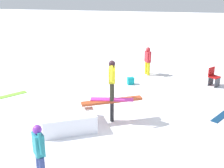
{
  "coord_description": "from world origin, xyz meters",
  "views": [
    {
      "loc": [
        1.37,
        -10.06,
        5.26
      ],
      "look_at": [
        0.0,
        0.0,
        1.44
      ],
      "focal_mm": 50.0,
      "sensor_mm": 36.0,
      "label": 1
    }
  ],
  "objects_px": {
    "rail_feature": "(112,103)",
    "bystander_teal": "(39,150)",
    "bystander_red": "(148,59)",
    "folding_chair": "(214,77)",
    "loose_snowboard_lime": "(10,95)",
    "main_rider_on_rail": "(112,81)",
    "loose_snowboard_navy": "(222,115)",
    "backpack_on_snow": "(131,81)"
  },
  "relations": [
    {
      "from": "rail_feature",
      "to": "bystander_teal",
      "type": "height_order",
      "value": "bystander_teal"
    },
    {
      "from": "bystander_red",
      "to": "folding_chair",
      "type": "height_order",
      "value": "bystander_red"
    },
    {
      "from": "bystander_red",
      "to": "loose_snowboard_lime",
      "type": "height_order",
      "value": "bystander_red"
    },
    {
      "from": "rail_feature",
      "to": "bystander_red",
      "type": "distance_m",
      "value": 5.56
    },
    {
      "from": "main_rider_on_rail",
      "to": "loose_snowboard_navy",
      "type": "distance_m",
      "value": 4.46
    },
    {
      "from": "backpack_on_snow",
      "to": "main_rider_on_rail",
      "type": "bearing_deg",
      "value": -117.63
    },
    {
      "from": "main_rider_on_rail",
      "to": "backpack_on_snow",
      "type": "distance_m",
      "value": 4.14
    },
    {
      "from": "folding_chair",
      "to": "main_rider_on_rail",
      "type": "bearing_deg",
      "value": 179.52
    },
    {
      "from": "bystander_red",
      "to": "backpack_on_snow",
      "type": "distance_m",
      "value": 1.85
    },
    {
      "from": "rail_feature",
      "to": "main_rider_on_rail",
      "type": "bearing_deg",
      "value": 0.0
    },
    {
      "from": "loose_snowboard_lime",
      "to": "folding_chair",
      "type": "relative_size",
      "value": 1.63
    },
    {
      "from": "rail_feature",
      "to": "backpack_on_snow",
      "type": "bearing_deg",
      "value": 61.14
    },
    {
      "from": "loose_snowboard_navy",
      "to": "folding_chair",
      "type": "xyz_separation_m",
      "value": [
        0.16,
        3.23,
        0.4
      ]
    },
    {
      "from": "backpack_on_snow",
      "to": "loose_snowboard_lime",
      "type": "bearing_deg",
      "value": -179.71
    },
    {
      "from": "main_rider_on_rail",
      "to": "loose_snowboard_lime",
      "type": "distance_m",
      "value": 5.28
    },
    {
      "from": "backpack_on_snow",
      "to": "bystander_teal",
      "type": "bearing_deg",
      "value": -125.61
    },
    {
      "from": "bystander_red",
      "to": "bystander_teal",
      "type": "height_order",
      "value": "bystander_teal"
    },
    {
      "from": "loose_snowboard_navy",
      "to": "backpack_on_snow",
      "type": "distance_m",
      "value": 4.7
    },
    {
      "from": "loose_snowboard_lime",
      "to": "loose_snowboard_navy",
      "type": "height_order",
      "value": "same"
    },
    {
      "from": "bystander_teal",
      "to": "backpack_on_snow",
      "type": "relative_size",
      "value": 4.7
    },
    {
      "from": "loose_snowboard_lime",
      "to": "main_rider_on_rail",
      "type": "bearing_deg",
      "value": 113.8
    },
    {
      "from": "main_rider_on_rail",
      "to": "loose_snowboard_navy",
      "type": "relative_size",
      "value": 1.06
    },
    {
      "from": "bystander_red",
      "to": "folding_chair",
      "type": "relative_size",
      "value": 1.66
    },
    {
      "from": "loose_snowboard_navy",
      "to": "folding_chair",
      "type": "height_order",
      "value": "folding_chair"
    },
    {
      "from": "loose_snowboard_lime",
      "to": "rail_feature",
      "type": "bearing_deg",
      "value": 113.8
    },
    {
      "from": "bystander_teal",
      "to": "backpack_on_snow",
      "type": "height_order",
      "value": "bystander_teal"
    },
    {
      "from": "bystander_red",
      "to": "backpack_on_snow",
      "type": "bearing_deg",
      "value": -53.61
    },
    {
      "from": "main_rider_on_rail",
      "to": "loose_snowboard_lime",
      "type": "height_order",
      "value": "main_rider_on_rail"
    },
    {
      "from": "rail_feature",
      "to": "bystander_red",
      "type": "height_order",
      "value": "bystander_red"
    },
    {
      "from": "bystander_red",
      "to": "backpack_on_snow",
      "type": "xyz_separation_m",
      "value": [
        -0.74,
        -1.56,
        -0.65
      ]
    },
    {
      "from": "main_rider_on_rail",
      "to": "bystander_teal",
      "type": "height_order",
      "value": "main_rider_on_rail"
    },
    {
      "from": "bystander_red",
      "to": "loose_snowboard_lime",
      "type": "relative_size",
      "value": 1.02
    },
    {
      "from": "main_rider_on_rail",
      "to": "folding_chair",
      "type": "xyz_separation_m",
      "value": [
        4.23,
        4.21,
        -1.15
      ]
    },
    {
      "from": "loose_snowboard_lime",
      "to": "bystander_teal",
      "type": "bearing_deg",
      "value": 76.5
    },
    {
      "from": "loose_snowboard_lime",
      "to": "folding_chair",
      "type": "distance_m",
      "value": 9.29
    },
    {
      "from": "rail_feature",
      "to": "bystander_red",
      "type": "relative_size",
      "value": 1.47
    },
    {
      "from": "loose_snowboard_lime",
      "to": "backpack_on_snow",
      "type": "height_order",
      "value": "backpack_on_snow"
    },
    {
      "from": "rail_feature",
      "to": "bystander_red",
      "type": "bearing_deg",
      "value": 55.07
    },
    {
      "from": "rail_feature",
      "to": "folding_chair",
      "type": "distance_m",
      "value": 5.97
    },
    {
      "from": "bystander_red",
      "to": "backpack_on_snow",
      "type": "relative_size",
      "value": 4.29
    },
    {
      "from": "main_rider_on_rail",
      "to": "backpack_on_snow",
      "type": "xyz_separation_m",
      "value": [
        0.37,
        3.88,
        -1.4
      ]
    },
    {
      "from": "rail_feature",
      "to": "loose_snowboard_lime",
      "type": "bearing_deg",
      "value": 136.01
    }
  ]
}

